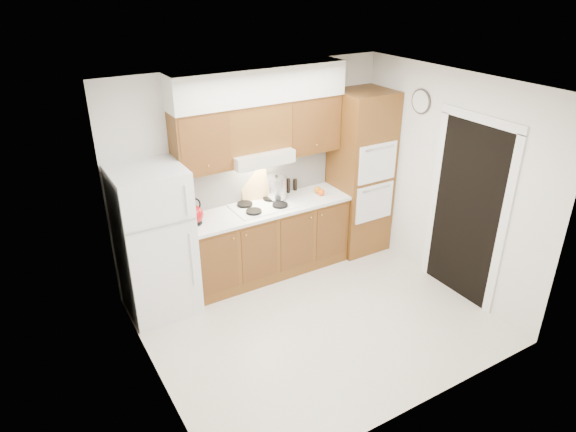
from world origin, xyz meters
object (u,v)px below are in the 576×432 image
at_px(fridge, 155,242).
at_px(kettle, 194,215).
at_px(oven_cabinet, 360,173).
at_px(stock_pot, 276,187).

height_order(fridge, kettle, fridge).
xyz_separation_m(oven_cabinet, kettle, (-2.35, 0.01, -0.04)).
height_order(oven_cabinet, kettle, oven_cabinet).
xyz_separation_m(fridge, oven_cabinet, (2.85, 0.03, 0.24)).
bearing_deg(fridge, stock_pot, 6.03).
distance_m(fridge, oven_cabinet, 2.86).
bearing_deg(stock_pot, oven_cabinet, -6.52).
bearing_deg(oven_cabinet, kettle, 179.73).
relative_size(oven_cabinet, stock_pot, 8.27).
bearing_deg(stock_pot, fridge, -173.97).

